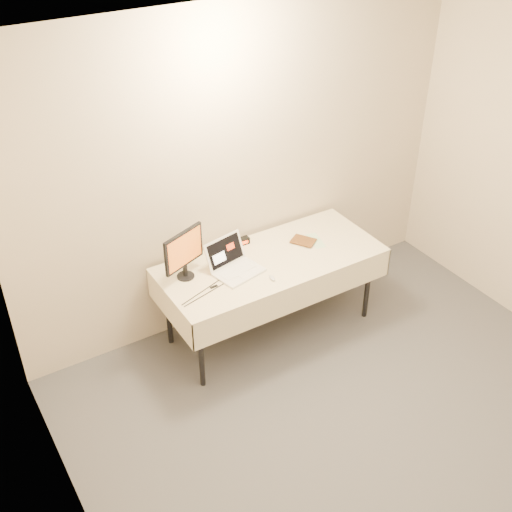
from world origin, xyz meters
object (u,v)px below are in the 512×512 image
monitor (184,251)px  book (300,236)px  laptop (233,264)px  table (271,265)px

monitor → book: monitor is taller
book → laptop: bearing=148.2°
laptop → monitor: monitor is taller
table → book: book is taller
monitor → laptop: bearing=-38.7°
laptop → book: (0.65, 0.00, 0.04)m
table → monitor: size_ratio=4.54×
laptop → table: bearing=-16.7°
table → monitor: bearing=168.6°
table → book: size_ratio=9.47×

